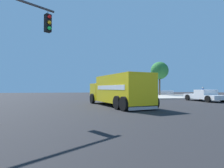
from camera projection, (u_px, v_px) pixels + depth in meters
ground_plane at (120, 105)px, 16.42m from camera, size 100.00×100.00×0.00m
sidewalk_corner_near at (175, 96)px, 32.60m from camera, size 12.91×12.91×0.14m
delivery_truck at (118, 90)px, 15.82m from camera, size 4.43×8.72×2.66m
traffic_light_primary at (1, 34)px, 8.01m from camera, size 3.15×2.35×5.89m
pickup_white at (204, 95)px, 21.54m from camera, size 2.39×5.26×1.38m
pedestrian_near_corner at (203, 91)px, 29.45m from camera, size 0.38×0.45×1.58m
picket_fence_run at (159, 93)px, 38.69m from camera, size 6.76×0.05×0.95m
shade_tree_near at (160, 71)px, 37.62m from camera, size 3.65×3.65×6.94m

